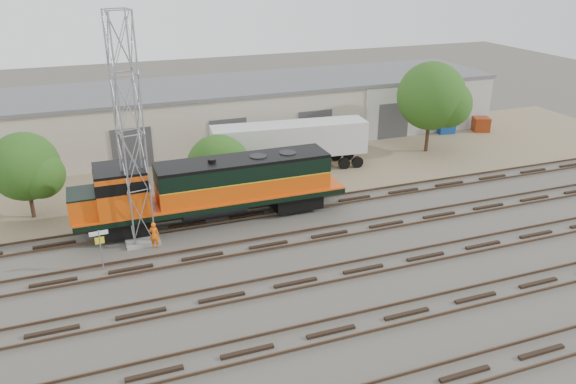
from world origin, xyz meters
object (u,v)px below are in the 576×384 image
object	(u,v)px
worker	(154,235)
semi_trailer	(293,141)
signal_tower	(131,137)
locomotive	(209,188)

from	to	relation	value
worker	semi_trailer	size ratio (longest dim) A/B	0.13
signal_tower	locomotive	bearing A→B (deg)	14.64
worker	semi_trailer	world-z (taller)	semi_trailer
worker	semi_trailer	distance (m)	15.86
signal_tower	worker	size ratio (longest dim) A/B	8.22
worker	semi_trailer	bearing A→B (deg)	-119.46
locomotive	semi_trailer	bearing A→B (deg)	40.49
semi_trailer	locomotive	bearing A→B (deg)	-133.87
locomotive	signal_tower	distance (m)	6.26
semi_trailer	worker	bearing A→B (deg)	-136.65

